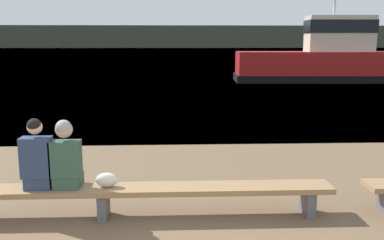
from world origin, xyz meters
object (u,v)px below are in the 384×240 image
(person_left, at_px, (37,159))
(person_right, at_px, (66,157))
(bench_main, at_px, (103,193))
(tugboat_red, at_px, (331,61))
(shopping_bag, at_px, (107,180))

(person_left, relative_size, person_right, 1.02)
(bench_main, distance_m, person_left, 0.97)
(tugboat_red, bearing_deg, shopping_bag, 155.56)
(bench_main, bearing_deg, person_left, 179.84)
(person_right, xyz_separation_m, tugboat_red, (10.63, 19.38, 0.35))
(shopping_bag, bearing_deg, person_left, -179.23)
(bench_main, bearing_deg, shopping_bag, 15.65)
(person_right, bearing_deg, tugboat_red, 61.25)
(person_left, xyz_separation_m, person_right, (0.37, -0.00, 0.01))
(person_right, height_order, shopping_bag, person_right)
(bench_main, height_order, person_right, person_right)
(bench_main, distance_m, person_right, 0.68)
(shopping_bag, bearing_deg, bench_main, -164.35)
(person_left, distance_m, shopping_bag, 0.94)
(person_left, relative_size, tugboat_red, 0.09)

